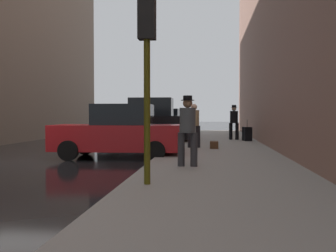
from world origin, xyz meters
TOP-DOWN VIEW (x-y plane):
  - ground_plane at (0.00, 0.00)m, footprint 120.00×120.00m
  - sidewalk at (6.00, 0.00)m, footprint 4.00×40.00m
  - parked_red_hatchback at (2.65, 1.62)m, footprint 4.27×2.19m
  - parked_black_suv at (2.65, 7.69)m, footprint 4.64×2.15m
  - parked_blue_sedan at (2.65, 12.60)m, footprint 4.22×2.09m
  - fire_hydrant at (4.45, 3.25)m, footprint 0.42×0.22m
  - traffic_light at (4.50, -3.68)m, footprint 0.32×0.32m
  - pedestrian_with_fedora at (6.90, 8.83)m, footprint 0.52×0.47m
  - pedestrian_with_beanie at (5.11, -1.21)m, footprint 0.50×0.40m
  - pedestrian_in_tan_coat at (5.05, 4.11)m, footprint 0.53×0.48m
  - rolling_suitcase at (7.49, 8.06)m, footprint 0.46×0.62m
  - duffel_bag at (5.83, 3.78)m, footprint 0.32×0.44m

SIDE VIEW (x-z plane):
  - ground_plane at x=0.00m, z-range 0.00..0.00m
  - sidewalk at x=6.00m, z-range 0.00..0.15m
  - duffel_bag at x=5.83m, z-range 0.15..0.43m
  - rolling_suitcase at x=7.49m, z-range -0.03..1.01m
  - fire_hydrant at x=4.45m, z-range 0.15..0.85m
  - parked_red_hatchback at x=2.65m, z-range -0.05..1.74m
  - parked_blue_sedan at x=2.65m, z-range -0.05..1.74m
  - parked_black_suv at x=2.65m, z-range -0.09..2.16m
  - pedestrian_in_tan_coat at x=5.05m, z-range 0.25..1.96m
  - pedestrian_with_fedora at x=6.90m, z-range 0.25..2.02m
  - pedestrian_with_beanie at x=5.11m, z-range 0.25..2.02m
  - traffic_light at x=4.50m, z-range 0.96..4.56m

